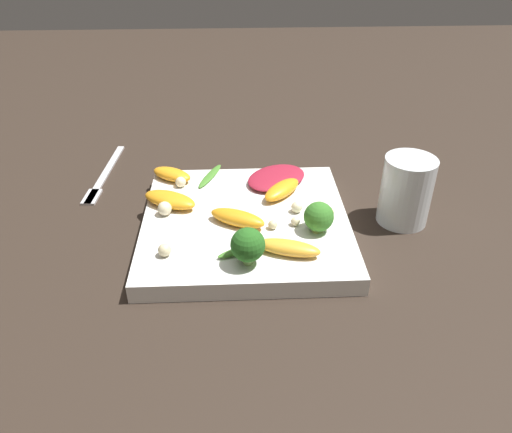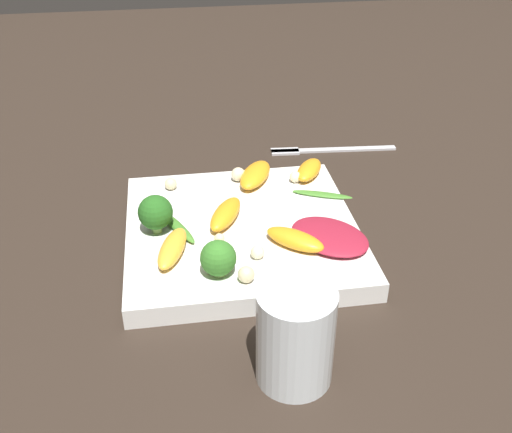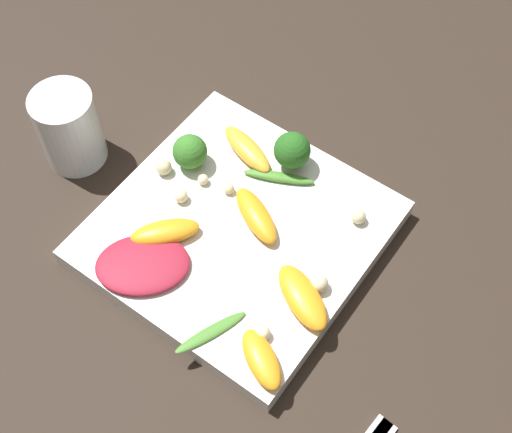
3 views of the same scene
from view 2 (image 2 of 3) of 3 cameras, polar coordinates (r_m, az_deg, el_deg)
ground_plane at (r=0.73m, az=-1.36°, el=-2.37°), size 2.40×2.40×0.00m
plate at (r=0.72m, az=-1.37°, el=-1.57°), size 0.27×0.27×0.02m
drinking_glass at (r=0.53m, az=3.76°, el=-11.30°), size 0.07×0.07×0.10m
fork at (r=0.95m, az=6.06°, el=6.39°), size 0.03×0.20×0.01m
radicchio_leaf_0 at (r=0.69m, az=7.02°, el=-1.88°), size 0.12×0.12×0.01m
orange_segment_0 at (r=0.80m, az=-0.08°, el=3.99°), size 0.08×0.07×0.02m
orange_segment_1 at (r=0.72m, az=-2.92°, el=0.24°), size 0.08×0.06×0.02m
orange_segment_2 at (r=0.67m, az=3.74°, el=-2.19°), size 0.07×0.07×0.02m
orange_segment_3 at (r=0.82m, az=5.07°, el=4.45°), size 0.07×0.06×0.02m
orange_segment_4 at (r=0.67m, az=-7.97°, el=-3.00°), size 0.08×0.05×0.02m
broccoli_floret_0 at (r=0.70m, az=-9.55°, el=0.23°), size 0.04×0.04×0.05m
broccoli_floret_1 at (r=0.63m, az=-3.62°, el=-4.01°), size 0.04×0.04×0.04m
arugula_sprig_0 at (r=0.71m, az=-7.45°, el=-1.19°), size 0.08×0.05×0.01m
arugula_sprig_1 at (r=0.78m, az=6.32°, el=2.10°), size 0.04×0.08×0.00m
macadamia_nut_0 at (r=0.66m, az=-2.66°, el=-3.51°), size 0.01×0.01×0.01m
macadamia_nut_1 at (r=0.62m, az=-0.94°, el=-5.54°), size 0.02×0.02×0.02m
macadamia_nut_2 at (r=0.66m, az=0.14°, el=-3.42°), size 0.02×0.02×0.02m
macadamia_nut_3 at (r=0.80m, az=3.76°, el=3.79°), size 0.02×0.02×0.02m
macadamia_nut_4 at (r=0.80m, az=-1.70°, el=4.03°), size 0.02×0.02×0.02m
macadamia_nut_5 at (r=0.79m, az=-8.13°, el=3.10°), size 0.02×0.02×0.02m
macadamia_nut_6 at (r=0.68m, az=-3.50°, el=-2.09°), size 0.01×0.01×0.01m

